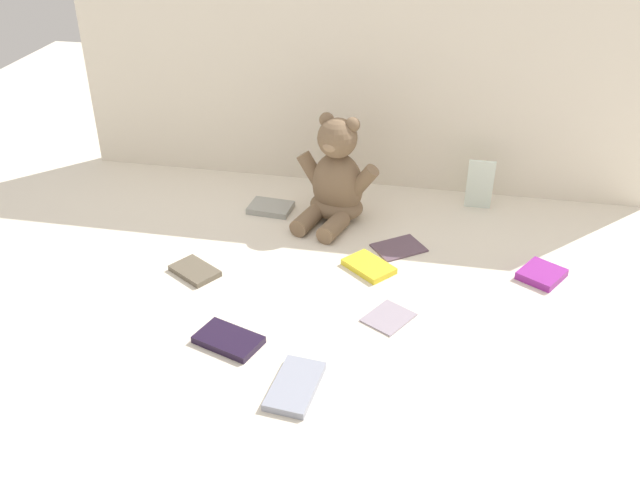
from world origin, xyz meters
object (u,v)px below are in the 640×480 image
object	(u,v)px
book_case_5	(369,266)
book_case_7	(195,271)
book_case_1	(389,317)
book_case_2	(542,274)
book_case_3	(229,340)
teddy_bear	(336,182)
book_case_4	(399,247)
book_case_8	(295,386)
book_case_0	(271,208)
book_case_6	(480,184)

from	to	relation	value
book_case_5	book_case_7	distance (m)	0.39
book_case_1	book_case_2	distance (m)	0.38
book_case_2	book_case_5	distance (m)	0.38
book_case_7	book_case_5	bearing A→B (deg)	136.24
book_case_1	book_case_7	size ratio (longest dim) A/B	0.89
book_case_3	book_case_5	xyz separation A→B (m)	(0.23, 0.31, -0.00)
teddy_bear	book_case_7	size ratio (longest dim) A/B	2.53
teddy_bear	book_case_4	world-z (taller)	teddy_bear
book_case_3	book_case_1	bearing A→B (deg)	-45.78
book_case_8	book_case_3	bearing A→B (deg)	152.94
teddy_bear	book_case_4	xyz separation A→B (m)	(0.17, -0.12, -0.10)
book_case_1	book_case_8	world-z (taller)	book_case_8
book_case_1	book_case_4	world-z (taller)	book_case_4
teddy_bear	book_case_0	xyz separation A→B (m)	(-0.17, 0.00, -0.09)
book_case_0	book_case_2	bearing A→B (deg)	79.13
teddy_bear	book_case_8	bearing A→B (deg)	-69.78
book_case_7	book_case_3	bearing A→B (deg)	66.64
book_case_0	book_case_4	size ratio (longest dim) A/B	0.96
teddy_bear	book_case_8	size ratio (longest dim) A/B	1.96
book_case_7	book_case_1	bearing A→B (deg)	112.19
book_case_8	book_case_0	bearing A→B (deg)	114.11
teddy_bear	book_case_8	xyz separation A→B (m)	(0.04, -0.64, -0.09)
book_case_0	book_case_8	size ratio (longest dim) A/B	0.79
book_case_3	book_case_6	world-z (taller)	book_case_6
book_case_5	book_case_7	bearing A→B (deg)	-36.76
book_case_2	book_case_7	world-z (taller)	book_case_2
teddy_bear	book_case_5	distance (m)	0.27
teddy_bear	book_case_8	world-z (taller)	teddy_bear
book_case_0	book_case_7	size ratio (longest dim) A/B	1.02
book_case_2	book_case_6	xyz separation A→B (m)	(-0.14, 0.30, 0.06)
book_case_0	book_case_6	size ratio (longest dim) A/B	0.79
book_case_4	book_case_7	xyz separation A→B (m)	(-0.44, -0.19, 0.00)
book_case_2	book_case_3	bearing A→B (deg)	-118.86
book_case_0	book_case_4	world-z (taller)	book_case_0
book_case_1	book_case_5	size ratio (longest dim) A/B	0.86
book_case_0	book_case_3	xyz separation A→B (m)	(0.06, -0.54, -0.00)
book_case_7	teddy_bear	bearing A→B (deg)	172.74
book_case_1	teddy_bear	bearing A→B (deg)	144.48
teddy_bear	book_case_6	xyz separation A→B (m)	(0.36, 0.12, -0.03)
book_case_3	teddy_bear	bearing A→B (deg)	7.06
book_case_1	book_case_5	xyz separation A→B (m)	(-0.06, 0.17, 0.00)
book_case_2	book_case_1	bearing A→B (deg)	-114.68
book_case_7	book_case_8	xyz separation A→B (m)	(0.30, -0.32, 0.00)
book_case_2	book_case_4	distance (m)	0.33
book_case_5	book_case_6	distance (m)	0.42
book_case_0	book_case_4	distance (m)	0.37
teddy_bear	book_case_0	distance (m)	0.20
book_case_3	book_case_6	bearing A→B (deg)	-16.45
book_case_1	book_case_0	bearing A→B (deg)	161.38
book_case_2	book_case_3	distance (m)	0.71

